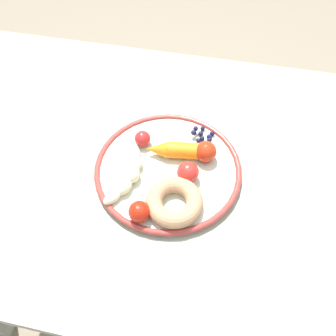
# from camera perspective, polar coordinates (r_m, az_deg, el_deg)

# --- Properties ---
(ground_plane) EXTENTS (6.00, 6.00, 0.00)m
(ground_plane) POSITION_cam_1_polar(r_m,az_deg,el_deg) (1.38, -1.60, -17.36)
(ground_plane) COLOR gray
(dining_table) EXTENTS (1.08, 0.72, 0.74)m
(dining_table) POSITION_cam_1_polar(r_m,az_deg,el_deg) (0.80, -2.65, -2.64)
(dining_table) COLOR #959C89
(dining_table) RESTS_ON ground_plane
(plate) EXTENTS (0.29, 0.29, 0.02)m
(plate) POSITION_cam_1_polar(r_m,az_deg,el_deg) (0.68, -0.00, -0.14)
(plate) COLOR silver
(plate) RESTS_ON dining_table
(banana) EXTENTS (0.06, 0.15, 0.03)m
(banana) POSITION_cam_1_polar(r_m,az_deg,el_deg) (0.66, -6.53, -1.11)
(banana) COLOR beige
(banana) RESTS_ON plate
(carrot_orange) EXTENTS (0.11, 0.05, 0.03)m
(carrot_orange) POSITION_cam_1_polar(r_m,az_deg,el_deg) (0.69, 0.76, 3.04)
(carrot_orange) COLOR orange
(carrot_orange) RESTS_ON plate
(donut) EXTENTS (0.12, 0.12, 0.03)m
(donut) POSITION_cam_1_polar(r_m,az_deg,el_deg) (0.62, 1.03, -5.68)
(donut) COLOR tan
(donut) RESTS_ON plate
(blueberry_pile) EXTENTS (0.05, 0.05, 0.02)m
(blueberry_pile) POSITION_cam_1_polar(r_m,az_deg,el_deg) (0.73, 5.84, 5.44)
(blueberry_pile) COLOR #191638
(blueberry_pile) RESTS_ON plate
(tomato_near) EXTENTS (0.04, 0.04, 0.04)m
(tomato_near) POSITION_cam_1_polar(r_m,az_deg,el_deg) (0.65, 3.34, -0.75)
(tomato_near) COLOR red
(tomato_near) RESTS_ON plate
(tomato_mid) EXTENTS (0.04, 0.04, 0.04)m
(tomato_mid) POSITION_cam_1_polar(r_m,az_deg,el_deg) (0.61, -4.83, -7.29)
(tomato_mid) COLOR red
(tomato_mid) RESTS_ON plate
(tomato_far) EXTENTS (0.04, 0.04, 0.04)m
(tomato_far) POSITION_cam_1_polar(r_m,az_deg,el_deg) (0.68, 6.35, 2.73)
(tomato_far) COLOR red
(tomato_far) RESTS_ON plate
(tomato_extra) EXTENTS (0.03, 0.03, 0.03)m
(tomato_extra) POSITION_cam_1_polar(r_m,az_deg,el_deg) (0.71, -4.28, 4.91)
(tomato_extra) COLOR red
(tomato_extra) RESTS_ON plate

